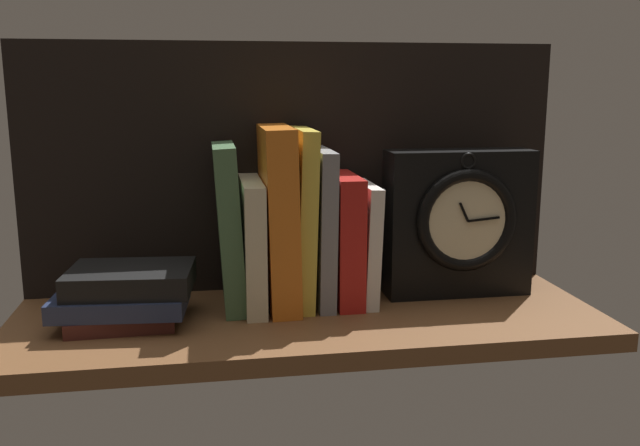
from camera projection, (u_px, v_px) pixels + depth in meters
The scene contains 11 objects.
ground_plane at pixel (308, 322), 94.81cm from camera, with size 80.98×29.06×2.50cm, color brown.
back_panel at pixel (294, 168), 104.28cm from camera, with size 80.98×1.20×37.33cm, color black.
book_green_romantic at pixel (229, 227), 95.72cm from camera, with size 2.97×13.09×23.09cm, color #476B44.
book_cream_twain at pixel (252, 244), 96.75cm from camera, with size 2.83×15.79×18.08cm, color beige.
book_orange_pandolfini at pixel (279, 217), 96.62cm from camera, with size 4.12×15.95×25.46cm, color orange.
book_yellow_seinlanguage at pixel (303, 218), 97.23cm from camera, with size 2.36×13.36×25.12cm, color gold.
book_gray_chess at pixel (321, 227), 97.95cm from camera, with size 2.29×13.52×22.23cm, color gray.
book_red_requiem at pixel (344, 239), 98.86cm from camera, with size 3.70×13.38×18.53cm, color red.
book_white_catcher at pixel (365, 242), 99.50cm from camera, with size 1.94×12.77×17.20cm, color silver.
framed_clock at pixel (459, 222), 101.52cm from camera, with size 21.73×7.75×21.73cm.
book_stack_side at pixel (126, 295), 90.50cm from camera, with size 18.68×12.86×7.43cm.
Camera 1 is at (-13.41, -89.13, 31.27)cm, focal length 38.38 mm.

